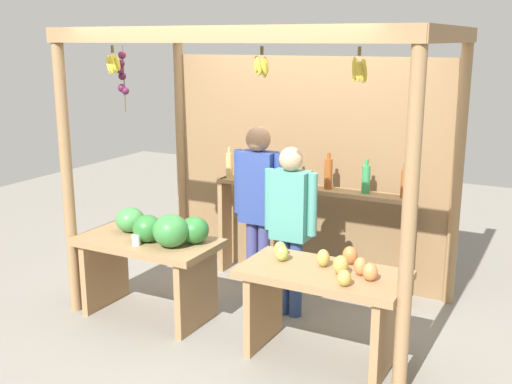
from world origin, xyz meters
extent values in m
plane|color=gray|center=(0.00, 0.00, 0.00)|extent=(12.00, 12.00, 0.00)
cylinder|color=#99754C|center=(-1.47, -0.86, 1.23)|extent=(0.10, 0.10, 2.46)
cylinder|color=#99754C|center=(1.47, -0.86, 1.23)|extent=(0.10, 0.10, 2.46)
cylinder|color=#99754C|center=(-1.47, 0.86, 1.23)|extent=(0.10, 0.10, 2.46)
cylinder|color=#99754C|center=(1.47, 0.86, 1.23)|extent=(0.10, 0.10, 2.46)
cube|color=#99754C|center=(0.00, -0.86, 2.40)|extent=(3.04, 0.12, 0.12)
cube|color=#99754C|center=(-1.47, 0.00, 2.40)|extent=(0.12, 1.82, 0.12)
cube|color=#99754C|center=(1.47, 0.00, 2.40)|extent=(0.12, 1.82, 0.12)
cube|color=olive|center=(0.00, 0.88, 1.11)|extent=(2.94, 0.04, 2.22)
cylinder|color=brown|center=(1.03, -0.66, 2.29)|extent=(0.02, 0.02, 0.06)
ellipsoid|color=gold|center=(1.07, -0.67, 2.16)|extent=(0.04, 0.07, 0.15)
ellipsoid|color=gold|center=(1.05, -0.64, 2.17)|extent=(0.06, 0.05, 0.15)
ellipsoid|color=gold|center=(1.02, -0.62, 2.18)|extent=(0.08, 0.04, 0.15)
ellipsoid|color=gold|center=(1.01, -0.65, 2.16)|extent=(0.06, 0.08, 0.15)
ellipsoid|color=gold|center=(1.00, -0.68, 2.19)|extent=(0.05, 0.06, 0.15)
ellipsoid|color=gold|center=(1.03, -0.68, 2.16)|extent=(0.07, 0.04, 0.15)
ellipsoid|color=gold|center=(1.05, -0.69, 2.16)|extent=(0.07, 0.06, 0.15)
cylinder|color=brown|center=(-1.03, -0.70, 2.29)|extent=(0.02, 0.02, 0.06)
ellipsoid|color=yellow|center=(-0.99, -0.70, 2.19)|extent=(0.04, 0.08, 0.14)
ellipsoid|color=yellow|center=(-1.01, -0.69, 2.18)|extent=(0.06, 0.06, 0.15)
ellipsoid|color=yellow|center=(-1.02, -0.67, 2.16)|extent=(0.06, 0.04, 0.14)
ellipsoid|color=yellow|center=(-1.06, -0.68, 2.18)|extent=(0.06, 0.07, 0.15)
ellipsoid|color=yellow|center=(-1.05, -0.70, 2.16)|extent=(0.04, 0.06, 0.14)
ellipsoid|color=yellow|center=(-1.05, -0.73, 2.18)|extent=(0.06, 0.06, 0.15)
ellipsoid|color=yellow|center=(-1.03, -0.72, 2.17)|extent=(0.06, 0.04, 0.14)
ellipsoid|color=yellow|center=(-1.01, -0.73, 2.19)|extent=(0.07, 0.06, 0.15)
cylinder|color=brown|center=(0.37, -0.79, 2.29)|extent=(0.02, 0.02, 0.06)
ellipsoid|color=gold|center=(0.40, -0.79, 2.20)|extent=(0.04, 0.07, 0.13)
ellipsoid|color=gold|center=(0.38, -0.76, 2.17)|extent=(0.06, 0.05, 0.13)
ellipsoid|color=gold|center=(0.37, -0.76, 2.18)|extent=(0.08, 0.04, 0.13)
ellipsoid|color=gold|center=(0.35, -0.78, 2.18)|extent=(0.05, 0.06, 0.13)
ellipsoid|color=gold|center=(0.33, -0.80, 2.20)|extent=(0.04, 0.06, 0.13)
ellipsoid|color=gold|center=(0.36, -0.82, 2.19)|extent=(0.07, 0.04, 0.13)
ellipsoid|color=gold|center=(0.40, -0.82, 2.19)|extent=(0.06, 0.06, 0.13)
cylinder|color=#4C422D|center=(-1.02, -0.58, 2.05)|extent=(0.01, 0.01, 0.55)
sphere|color=#601E42|center=(-1.03, -0.59, 2.24)|extent=(0.07, 0.07, 0.07)
sphere|color=#511938|center=(-1.02, -0.61, 2.18)|extent=(0.06, 0.06, 0.06)
sphere|color=#511938|center=(-1.04, -0.61, 2.13)|extent=(0.07, 0.07, 0.07)
sphere|color=#47142D|center=(-1.04, -0.59, 2.07)|extent=(0.06, 0.06, 0.06)
sphere|color=#511938|center=(-1.04, -0.60, 1.98)|extent=(0.07, 0.07, 0.07)
sphere|color=#511938|center=(-1.01, -0.59, 1.95)|extent=(0.06, 0.06, 0.06)
cube|color=#99754C|center=(-0.81, -0.64, 0.67)|extent=(1.24, 0.64, 0.06)
cube|color=#99754C|center=(-1.30, -0.64, 0.32)|extent=(0.06, 0.58, 0.64)
cube|color=#99754C|center=(-0.31, -0.64, 0.32)|extent=(0.06, 0.58, 0.64)
ellipsoid|color=#429347|center=(-1.07, -0.54, 0.81)|extent=(0.26, 0.26, 0.22)
ellipsoid|color=#2D7533|center=(-0.76, -0.70, 0.82)|extent=(0.35, 0.35, 0.23)
ellipsoid|color=#38843D|center=(-0.51, -0.72, 0.84)|extent=(0.32, 0.32, 0.27)
ellipsoid|color=#2D7533|center=(-0.39, -0.55, 0.82)|extent=(0.34, 0.34, 0.23)
cylinder|color=white|center=(-0.78, -0.82, 0.75)|extent=(0.07, 0.07, 0.09)
cube|color=#99754C|center=(0.81, -0.64, 0.67)|extent=(1.24, 0.64, 0.06)
cube|color=#99754C|center=(0.31, -0.64, 0.32)|extent=(0.06, 0.58, 0.64)
cube|color=#99754C|center=(1.30, -0.64, 0.32)|extent=(0.06, 0.58, 0.64)
ellipsoid|color=#B79E47|center=(1.05, -0.85, 0.76)|extent=(0.13, 0.13, 0.12)
ellipsoid|color=#B79E47|center=(0.95, -0.66, 0.78)|extent=(0.15, 0.15, 0.15)
ellipsoid|color=#CC7038|center=(0.94, -0.42, 0.77)|extent=(0.16, 0.16, 0.14)
ellipsoid|color=#E07F47|center=(1.18, -0.67, 0.77)|extent=(0.14, 0.14, 0.13)
ellipsoid|color=#B79E47|center=(0.78, -0.57, 0.77)|extent=(0.13, 0.13, 0.14)
ellipsoid|color=#A8B24C|center=(0.38, -0.49, 0.76)|extent=(0.11, 0.11, 0.11)
ellipsoid|color=#E07F47|center=(1.08, -0.60, 0.77)|extent=(0.11, 0.11, 0.13)
ellipsoid|color=#A8B24C|center=(0.45, -0.60, 0.77)|extent=(0.14, 0.14, 0.12)
cube|color=#99754C|center=(-0.79, 0.64, 0.50)|extent=(0.05, 0.20, 1.00)
cube|color=#99754C|center=(1.12, 0.64, 0.50)|extent=(0.05, 0.20, 1.00)
cube|color=#99754C|center=(0.16, 0.64, 0.98)|extent=(1.91, 0.22, 0.04)
cylinder|color=#D8B266|center=(-0.73, 0.64, 1.12)|extent=(0.07, 0.07, 0.25)
cylinder|color=#D8B266|center=(-0.73, 0.64, 1.28)|extent=(0.03, 0.03, 0.06)
cylinder|color=#D8B266|center=(-0.38, 0.64, 1.15)|extent=(0.08, 0.08, 0.30)
cylinder|color=#D8B266|center=(-0.38, 0.64, 1.33)|extent=(0.04, 0.04, 0.06)
cylinder|color=#D8B266|center=(-0.01, 0.64, 1.14)|extent=(0.06, 0.06, 0.28)
cylinder|color=#D8B266|center=(-0.01, 0.64, 1.31)|extent=(0.03, 0.03, 0.06)
cylinder|color=#994C1E|center=(0.34, 0.64, 1.14)|extent=(0.08, 0.08, 0.29)
cylinder|color=#994C1E|center=(0.34, 0.64, 1.32)|extent=(0.03, 0.03, 0.06)
cylinder|color=#338C4C|center=(0.71, 0.64, 1.13)|extent=(0.08, 0.08, 0.26)
cylinder|color=#338C4C|center=(0.71, 0.64, 1.29)|extent=(0.03, 0.03, 0.06)
cylinder|color=#994C1E|center=(1.06, 0.64, 1.13)|extent=(0.06, 0.06, 0.25)
cylinder|color=#994C1E|center=(1.06, 0.64, 1.28)|extent=(0.03, 0.03, 0.06)
cylinder|color=#41437D|center=(-0.17, 0.07, 0.38)|extent=(0.11, 0.11, 0.76)
cylinder|color=#41437D|center=(-0.05, 0.07, 0.38)|extent=(0.11, 0.11, 0.76)
cube|color=#2D428C|center=(-0.11, 0.07, 1.09)|extent=(0.32, 0.19, 0.65)
cylinder|color=#2D428C|center=(-0.31, 0.07, 1.12)|extent=(0.08, 0.08, 0.58)
cylinder|color=#2D428C|center=(0.09, 0.07, 1.12)|extent=(0.08, 0.08, 0.58)
sphere|color=#997051|center=(-0.11, 0.07, 1.52)|extent=(0.22, 0.22, 0.22)
cylinder|color=navy|center=(0.22, -0.07, 0.35)|extent=(0.11, 0.11, 0.70)
cylinder|color=navy|center=(0.34, -0.07, 0.35)|extent=(0.11, 0.11, 0.70)
cube|color=teal|center=(0.28, -0.07, 1.00)|extent=(0.32, 0.19, 0.59)
cylinder|color=teal|center=(0.08, -0.07, 1.03)|extent=(0.08, 0.08, 0.54)
cylinder|color=teal|center=(0.48, -0.07, 1.03)|extent=(0.08, 0.08, 0.54)
sphere|color=tan|center=(0.28, -0.07, 1.40)|extent=(0.20, 0.20, 0.20)
camera|label=1|loc=(2.37, -4.70, 2.37)|focal=43.52mm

